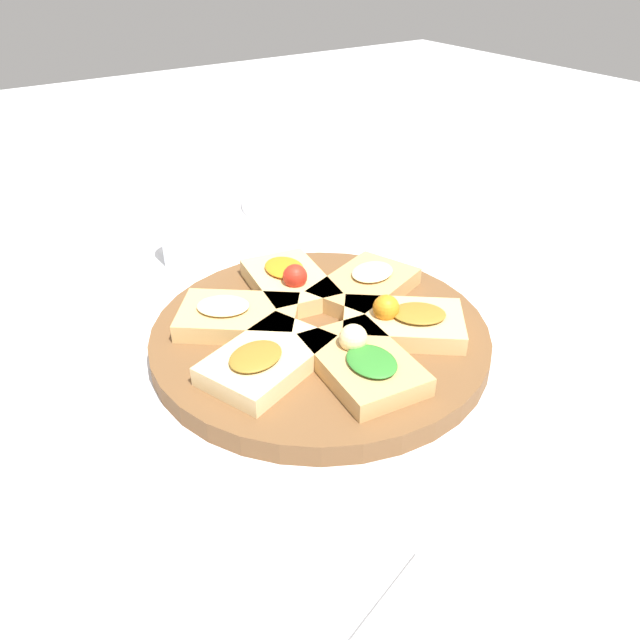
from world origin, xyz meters
TOP-DOWN VIEW (x-y plane):
  - ground_plane at (0.00, 0.00)m, footprint 3.00×3.00m
  - serving_board at (0.00, 0.00)m, footprint 0.36×0.36m
  - focaccia_slice_0 at (0.02, 0.09)m, footprint 0.10×0.14m
  - focaccia_slice_1 at (-0.07, 0.06)m, footprint 0.15×0.14m
  - focaccia_slice_2 at (-0.08, -0.03)m, footprint 0.14×0.12m
  - focaccia_slice_3 at (-0.01, -0.09)m, footprint 0.09×0.13m
  - focaccia_slice_4 at (0.07, -0.05)m, footprint 0.15×0.14m
  - focaccia_slice_5 at (0.08, 0.03)m, footprint 0.14×0.12m
  - plate_right at (0.22, 0.34)m, footprint 0.25×0.25m
  - water_glass at (-0.04, 0.26)m, footprint 0.06×0.06m

SIDE VIEW (x-z plane):
  - ground_plane at x=0.00m, z-range 0.00..0.00m
  - plate_right at x=0.22m, z-range 0.00..0.02m
  - serving_board at x=0.00m, z-range 0.00..0.02m
  - focaccia_slice_1 at x=-0.07m, z-range 0.02..0.05m
  - focaccia_slice_2 at x=-0.08m, z-range 0.02..0.05m
  - focaccia_slice_5 at x=0.08m, z-range 0.02..0.05m
  - focaccia_slice_0 at x=0.02m, z-range 0.01..0.06m
  - focaccia_slice_3 at x=-0.01m, z-range 0.01..0.06m
  - focaccia_slice_4 at x=0.07m, z-range 0.01..0.06m
  - water_glass at x=-0.04m, z-range 0.00..0.08m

